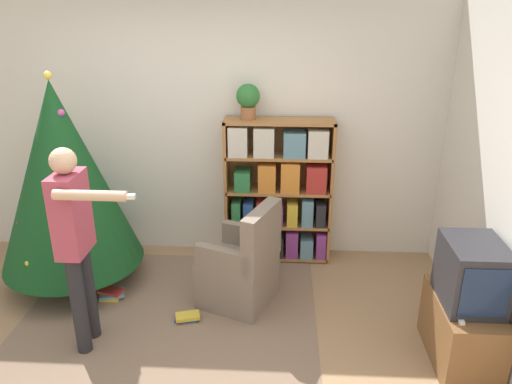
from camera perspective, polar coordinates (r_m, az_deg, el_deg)
name	(u,v)px	position (r m, az deg, el deg)	size (l,w,h in m)	color
ground_plane	(166,366)	(3.90, -10.26, -18.98)	(14.00, 14.00, 0.00)	#9E7A56
wall_back	(200,127)	(4.98, -6.43, 7.34)	(8.00, 0.10, 2.60)	silver
area_rug	(169,319)	(4.34, -9.94, -14.13)	(2.45, 2.18, 0.01)	#7F6651
bookshelf	(279,192)	(4.89, 2.64, 0.02)	(1.04, 0.28, 1.44)	#A8703D
tv_stand	(461,331)	(4.04, 22.41, -14.43)	(0.40, 0.74, 0.50)	brown
television	(472,274)	(3.79, 23.45, -8.55)	(0.38, 0.50, 0.46)	#28282D
game_remote	(460,319)	(3.69, 22.24, -13.24)	(0.04, 0.12, 0.02)	white
christmas_tree	(63,176)	(4.66, -21.20, 1.68)	(1.25, 1.25, 1.95)	#4C3323
armchair	(242,269)	(4.34, -1.65, -8.80)	(0.74, 0.73, 0.92)	#7A6B5B
standing_person	(75,235)	(3.77, -19.94, -4.65)	(0.62, 0.48, 1.58)	#232328
potted_plant	(248,99)	(4.65, -0.91, 10.59)	(0.22, 0.22, 0.33)	#935B38
book_pile_near_tree	(112,294)	(4.71, -16.18, -11.13)	(0.25, 0.20, 0.08)	gold
book_pile_by_chair	(187,317)	(4.30, -7.89, -13.98)	(0.22, 0.16, 0.06)	#284C93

